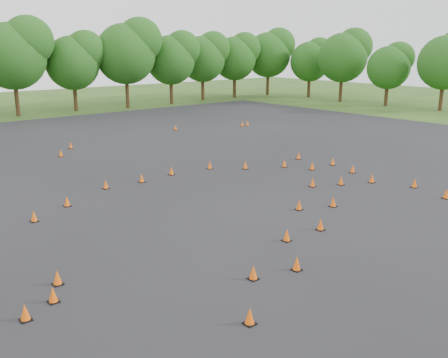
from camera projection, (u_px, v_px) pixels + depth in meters
name	position (u px, v px, depth m)	size (l,w,h in m)	color
ground	(288.00, 228.00, 20.00)	(140.00, 140.00, 0.00)	#2D5119
asphalt_pad	(198.00, 194.00, 24.44)	(62.00, 62.00, 0.00)	black
treeline	(30.00, 73.00, 45.97)	(86.89, 32.36, 10.68)	#204F16
traffic_cones	(187.00, 192.00, 24.06)	(35.90, 33.30, 0.45)	#F25B0A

